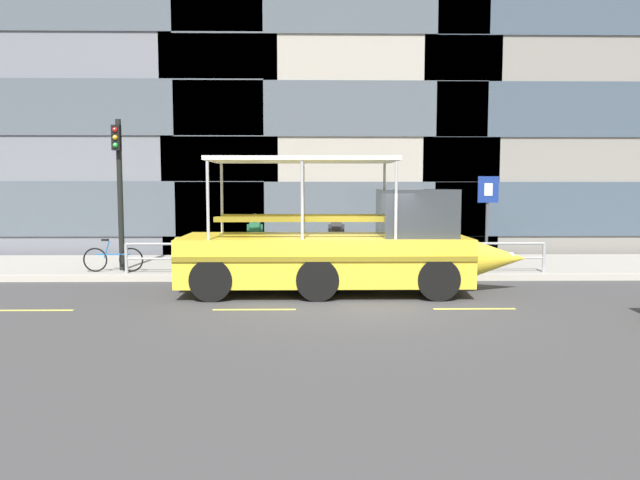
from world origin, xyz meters
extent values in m
plane|color=#3D3D3F|center=(0.00, 0.00, 0.00)|extent=(120.00, 120.00, 0.00)
cube|color=#99968E|center=(0.00, 5.60, 0.09)|extent=(32.00, 4.80, 0.18)
cube|color=#B2ADA3|center=(0.00, 3.11, 0.09)|extent=(32.00, 0.18, 0.18)
cube|color=#DBD64C|center=(-7.20, -0.84, 0.00)|extent=(1.80, 0.12, 0.01)
cube|color=#DBD64C|center=(-2.40, -0.84, 0.00)|extent=(1.80, 0.12, 0.01)
cube|color=#DBD64C|center=(2.40, -0.84, 0.00)|extent=(1.80, 0.12, 0.01)
cube|color=#4C5660|center=(-8.73, 8.37, 1.83)|extent=(11.73, 0.06, 2.01)
cube|color=#4C5660|center=(-8.73, 8.37, 5.49)|extent=(11.73, 0.06, 2.01)
cube|color=#4C5660|center=(-8.73, 8.37, 9.16)|extent=(11.73, 0.06, 2.01)
cube|color=#4C5660|center=(-0.42, 8.37, 1.82)|extent=(11.39, 0.06, 2.00)
cube|color=#4C5660|center=(-0.42, 8.37, 5.46)|extent=(11.39, 0.06, 2.00)
cube|color=#4C5660|center=(-0.42, 8.37, 9.09)|extent=(11.39, 0.06, 2.00)
cube|color=#3D4C5B|center=(8.64, 8.37, 1.81)|extent=(10.49, 0.06, 1.99)
cube|color=#3D4C5B|center=(8.64, 8.37, 5.44)|extent=(10.49, 0.06, 1.99)
cube|color=#3D4C5B|center=(8.64, 8.37, 9.07)|extent=(10.49, 0.06, 1.99)
cylinder|color=#9EA0A8|center=(-0.44, 3.45, 1.02)|extent=(12.01, 0.07, 0.07)
cylinder|color=#9EA0A8|center=(-0.44, 3.45, 0.60)|extent=(12.01, 0.06, 0.06)
cylinder|color=#9EA0A8|center=(-6.44, 3.45, 0.60)|extent=(0.09, 0.09, 0.84)
cylinder|color=#9EA0A8|center=(-4.44, 3.45, 0.60)|extent=(0.09, 0.09, 0.84)
cylinder|color=#9EA0A8|center=(-2.44, 3.45, 0.60)|extent=(0.09, 0.09, 0.84)
cylinder|color=#9EA0A8|center=(-0.44, 3.45, 0.60)|extent=(0.09, 0.09, 0.84)
cylinder|color=#9EA0A8|center=(1.56, 3.45, 0.60)|extent=(0.09, 0.09, 0.84)
cylinder|color=#9EA0A8|center=(3.57, 3.45, 0.60)|extent=(0.09, 0.09, 0.84)
cylinder|color=#9EA0A8|center=(5.57, 3.45, 0.60)|extent=(0.09, 0.09, 0.84)
cylinder|color=black|center=(-6.78, 4.14, 2.39)|extent=(0.16, 0.16, 4.43)
cube|color=black|center=(-6.78, 3.94, 4.06)|extent=(0.24, 0.20, 0.72)
sphere|color=red|center=(-6.78, 3.83, 4.28)|extent=(0.14, 0.14, 0.14)
sphere|color=gold|center=(-6.78, 3.83, 4.06)|extent=(0.14, 0.14, 0.14)
sphere|color=green|center=(-6.78, 3.83, 3.84)|extent=(0.14, 0.14, 0.14)
cylinder|color=#4C4F54|center=(3.99, 3.79, 1.55)|extent=(0.08, 0.08, 2.74)
cube|color=navy|center=(3.99, 3.74, 2.57)|extent=(0.60, 0.04, 0.76)
cube|color=white|center=(3.99, 3.72, 2.57)|extent=(0.24, 0.01, 0.36)
torus|color=black|center=(-6.39, 3.75, 0.53)|extent=(0.70, 0.04, 0.70)
torus|color=black|center=(-7.43, 3.75, 0.53)|extent=(0.70, 0.04, 0.70)
cylinder|color=#1E66B2|center=(-6.91, 3.75, 0.69)|extent=(0.95, 0.04, 0.04)
cylinder|color=#1E66B2|center=(-7.09, 3.75, 0.83)|extent=(0.19, 0.04, 0.51)
cube|color=black|center=(-7.13, 3.75, 1.11)|extent=(0.20, 0.08, 0.06)
cylinder|color=#A5A5AA|center=(-6.43, 3.75, 1.03)|extent=(0.03, 0.46, 0.03)
cube|color=yellow|center=(-0.84, 1.29, 0.85)|extent=(7.05, 2.52, 1.15)
cone|color=yellow|center=(3.48, 1.29, 0.85)|extent=(1.59, 1.10, 1.10)
cylinder|color=yellow|center=(-4.36, 1.29, 0.85)|extent=(0.35, 1.10, 1.10)
cube|color=olive|center=(-0.84, 0.01, 1.00)|extent=(7.05, 0.04, 0.12)
sphere|color=white|center=(3.87, 1.29, 0.90)|extent=(0.22, 0.22, 0.22)
cube|color=#33383D|center=(1.45, 1.29, 2.01)|extent=(1.76, 2.12, 1.16)
cube|color=silver|center=(-1.37, 1.29, 3.32)|extent=(4.58, 2.32, 0.10)
cylinder|color=#B2B2B7|center=(0.80, 2.40, 2.35)|extent=(0.07, 0.07, 1.84)
cylinder|color=#B2B2B7|center=(0.80, 0.19, 2.35)|extent=(0.07, 0.07, 1.84)
cylinder|color=#B2B2B7|center=(-1.37, 2.40, 2.35)|extent=(0.07, 0.07, 1.84)
cylinder|color=#B2B2B7|center=(-1.37, 0.19, 2.35)|extent=(0.07, 0.07, 1.84)
cylinder|color=#B2B2B7|center=(-3.54, 2.40, 2.35)|extent=(0.07, 0.07, 1.84)
cylinder|color=#B2B2B7|center=(-3.54, 0.19, 2.35)|extent=(0.07, 0.07, 1.84)
cube|color=olive|center=(-1.37, 1.90, 1.88)|extent=(4.22, 0.28, 0.12)
cube|color=olive|center=(-1.37, 0.69, 1.88)|extent=(4.22, 0.28, 0.12)
cylinder|color=black|center=(1.80, 2.45, 0.50)|extent=(1.00, 0.28, 1.00)
cylinder|color=black|center=(1.80, 0.13, 0.50)|extent=(1.00, 0.28, 1.00)
cylinder|color=black|center=(-1.02, 2.45, 0.50)|extent=(1.00, 0.28, 1.00)
cylinder|color=black|center=(-1.02, 0.13, 0.50)|extent=(1.00, 0.28, 1.00)
cylinder|color=black|center=(-3.48, 2.45, 0.50)|extent=(1.00, 0.28, 1.00)
cylinder|color=black|center=(-3.48, 0.13, 0.50)|extent=(1.00, 0.28, 1.00)
cylinder|color=black|center=(2.09, 4.58, 0.60)|extent=(0.11, 0.11, 0.85)
cylinder|color=black|center=(1.93, 4.55, 0.60)|extent=(0.11, 0.11, 0.85)
cube|color=#236B47|center=(2.01, 4.57, 1.33)|extent=(0.35, 0.24, 0.60)
cylinder|color=#236B47|center=(2.22, 4.60, 1.30)|extent=(0.07, 0.07, 0.54)
cylinder|color=#236B47|center=(1.80, 4.53, 1.30)|extent=(0.07, 0.07, 0.54)
sphere|color=tan|center=(2.01, 4.57, 1.77)|extent=(0.23, 0.23, 0.23)
cylinder|color=black|center=(-0.32, 4.17, 0.59)|extent=(0.10, 0.10, 0.83)
cylinder|color=black|center=(-0.49, 4.16, 0.59)|extent=(0.10, 0.10, 0.83)
cube|color=#38383D|center=(-0.41, 4.17, 1.30)|extent=(0.32, 0.19, 0.59)
cylinder|color=#38383D|center=(-0.20, 4.18, 1.27)|extent=(0.07, 0.07, 0.53)
cylinder|color=#38383D|center=(-0.61, 4.16, 1.27)|extent=(0.07, 0.07, 0.53)
sphere|color=#936B4C|center=(-0.41, 4.17, 1.73)|extent=(0.23, 0.23, 0.23)
cylinder|color=#1E2338|center=(-2.75, 4.19, 0.59)|extent=(0.10, 0.10, 0.83)
cylinder|color=#1E2338|center=(-2.91, 4.20, 0.59)|extent=(0.10, 0.10, 0.83)
cube|color=#236B47|center=(-2.83, 4.20, 1.30)|extent=(0.32, 0.20, 0.59)
cylinder|color=#236B47|center=(-2.62, 4.18, 1.27)|extent=(0.07, 0.07, 0.53)
cylinder|color=#236B47|center=(-3.03, 4.21, 1.27)|extent=(0.07, 0.07, 0.53)
sphere|color=beige|center=(-2.83, 4.20, 1.73)|extent=(0.23, 0.23, 0.23)
camera|label=1|loc=(-1.18, -13.76, 2.68)|focal=33.93mm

